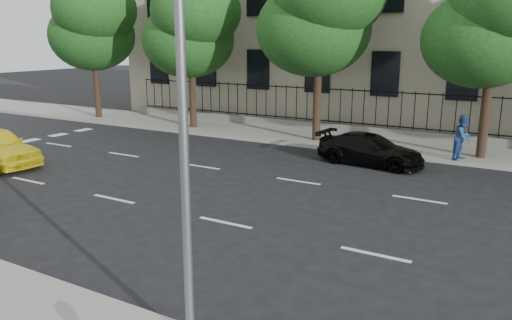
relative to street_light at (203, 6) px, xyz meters
The scene contains 10 objects.
ground 5.99m from the street_light, 144.73° to the left, with size 120.00×120.00×0.00m, color black.
far_sidewalk 16.75m from the street_light, 99.01° to the left, with size 60.00×4.00×0.15m, color gray.
lane_markings 8.67m from the street_light, 110.98° to the left, with size 49.60×4.62×0.01m, color silver, non-canonical shape.
iron_fence 18.21m from the street_light, 98.14° to the left, with size 30.00×0.50×2.20m.
street_light is the anchor object (origin of this frame).
tree_a 23.89m from the street_light, 140.66° to the left, with size 5.71×5.31×9.39m.
tree_b 18.99m from the street_light, 127.15° to the left, with size 5.53×5.12×8.97m.
tree_d 15.36m from the street_light, 80.48° to the left, with size 5.34×4.94×8.84m.
black_sedan 13.11m from the street_light, 95.20° to the left, with size 1.65×4.07×1.18m, color black.
pedestrian_far 14.88m from the street_light, 82.38° to the left, with size 0.85×0.66×1.74m, color navy.
Camera 1 is at (6.81, -7.78, 4.70)m, focal length 35.00 mm.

